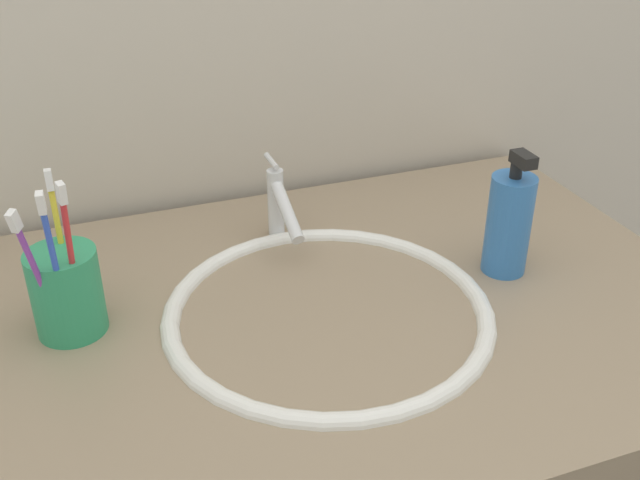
# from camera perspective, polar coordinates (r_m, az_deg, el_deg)

# --- Properties ---
(sink_basin) EXTENTS (0.42, 0.42, 0.09)m
(sink_basin) POSITION_cam_1_polar(r_m,az_deg,el_deg) (0.96, 0.62, -7.01)
(sink_basin) COLOR white
(sink_basin) RESTS_ON vanity_counter
(faucet) EXTENTS (0.02, 0.15, 0.12)m
(faucet) POSITION_cam_1_polar(r_m,az_deg,el_deg) (1.07, -3.12, 2.75)
(faucet) COLOR silver
(faucet) RESTS_ON sink_basin
(toothbrush_cup) EXTENTS (0.08, 0.08, 0.11)m
(toothbrush_cup) POSITION_cam_1_polar(r_m,az_deg,el_deg) (0.93, -18.77, -3.78)
(toothbrush_cup) COLOR #2D9966
(toothbrush_cup) RESTS_ON vanity_counter
(toothbrush_red) EXTENTS (0.02, 0.03, 0.21)m
(toothbrush_red) POSITION_cam_1_polar(r_m,az_deg,el_deg) (0.88, -18.49, -0.94)
(toothbrush_red) COLOR red
(toothbrush_red) RESTS_ON toothbrush_cup
(toothbrush_purple) EXTENTS (0.04, 0.05, 0.19)m
(toothbrush_purple) POSITION_cam_1_polar(r_m,az_deg,el_deg) (0.88, -20.90, -2.12)
(toothbrush_purple) COLOR purple
(toothbrush_purple) RESTS_ON toothbrush_cup
(toothbrush_yellow) EXTENTS (0.01, 0.03, 0.19)m
(toothbrush_yellow) POSITION_cam_1_polar(r_m,az_deg,el_deg) (0.93, -19.22, 0.19)
(toothbrush_yellow) COLOR yellow
(toothbrush_yellow) RESTS_ON toothbrush_cup
(toothbrush_blue) EXTENTS (0.01, 0.04, 0.20)m
(toothbrush_blue) POSITION_cam_1_polar(r_m,az_deg,el_deg) (0.87, -19.62, -1.51)
(toothbrush_blue) COLOR blue
(toothbrush_blue) RESTS_ON toothbrush_cup
(soap_dispenser) EXTENTS (0.06, 0.06, 0.18)m
(soap_dispenser) POSITION_cam_1_polar(r_m,az_deg,el_deg) (1.03, 14.21, 1.27)
(soap_dispenser) COLOR #3372BF
(soap_dispenser) RESTS_ON vanity_counter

